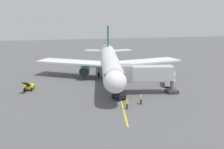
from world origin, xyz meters
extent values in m
plane|color=#565659|center=(0.00, 0.00, 0.00)|extent=(220.00, 220.00, 0.00)
cube|color=yellow|center=(1.33, 6.27, 0.01)|extent=(8.25, 39.24, 0.01)
cylinder|color=white|center=(1.33, 0.27, 4.10)|extent=(10.53, 34.07, 3.80)
ellipsoid|color=white|center=(4.97, 18.10, 4.10)|extent=(4.34, 4.64, 3.61)
cone|color=white|center=(-2.38, -17.85, 4.10)|extent=(3.95, 3.62, 3.42)
cube|color=black|center=(4.69, 16.73, 4.65)|extent=(3.48, 2.21, 0.90)
cube|color=white|center=(-7.77, -1.67, 3.50)|extent=(17.71, 8.21, 0.36)
cylinder|color=#146B47|center=(-4.56, 0.45, 2.00)|extent=(2.93, 3.79, 2.30)
cylinder|color=black|center=(-4.21, 2.17, 2.00)|extent=(2.10, 0.62, 2.10)
cube|color=white|center=(8.93, -5.08, 3.50)|extent=(17.08, 13.76, 0.36)
cylinder|color=#146B47|center=(6.81, -1.87, 2.00)|extent=(2.93, 3.79, 2.30)
cylinder|color=black|center=(7.16, -0.15, 2.00)|extent=(2.10, 0.62, 2.10)
cube|color=#146B47|center=(-1.78, -14.91, 7.90)|extent=(1.31, 4.77, 7.20)
cube|color=white|center=(-4.85, -13.98, 4.70)|extent=(6.63, 3.10, 0.24)
cube|color=white|center=(1.42, -15.26, 4.70)|extent=(6.75, 5.24, 0.24)
cylinder|color=slate|center=(4.03, 13.50, 1.73)|extent=(0.24, 0.24, 2.77)
cylinder|color=black|center=(4.03, 13.50, 0.35)|extent=(0.58, 0.78, 0.70)
cylinder|color=slate|center=(-1.82, -2.15, 1.94)|extent=(0.24, 0.24, 2.77)
cylinder|color=black|center=(-1.82, -2.15, 0.55)|extent=(0.66, 1.17, 1.10)
cylinder|color=slate|center=(3.27, -3.19, 1.94)|extent=(0.24, 0.24, 2.77)
cylinder|color=black|center=(3.27, -3.19, 0.55)|extent=(0.66, 1.17, 1.10)
cube|color=#B7B7BC|center=(-2.84, 12.35, 3.90)|extent=(9.34, 4.35, 2.50)
cube|color=gray|center=(1.57, 11.45, 3.90)|extent=(3.38, 3.70, 3.00)
cylinder|color=slate|center=(-7.25, 13.25, 1.95)|extent=(0.70, 0.70, 3.90)
cube|color=#333338|center=(-7.25, 13.25, 0.30)|extent=(2.00, 2.00, 0.60)
cylinder|color=#23232D|center=(0.57, 17.87, 0.44)|extent=(0.26, 0.26, 0.88)
cube|color=#D8EA19|center=(0.57, 17.87, 1.18)|extent=(0.36, 0.44, 0.60)
cube|color=silver|center=(0.57, 17.87, 1.18)|extent=(0.38, 0.46, 0.10)
sphere|color=tan|center=(0.57, 17.87, 1.60)|extent=(0.22, 0.22, 0.22)
cylinder|color=#23232D|center=(3.46, 19.50, 0.44)|extent=(0.26, 0.26, 0.88)
cube|color=#D8EA19|center=(3.46, 19.50, 1.18)|extent=(0.44, 0.37, 0.60)
cube|color=silver|center=(3.46, 19.50, 1.18)|extent=(0.47, 0.39, 0.10)
sphere|color=beige|center=(3.46, 19.50, 1.60)|extent=(0.22, 0.22, 0.22)
cube|color=black|center=(3.30, 14.38, 0.65)|extent=(2.06, 2.62, 0.70)
cube|color=black|center=(3.38, 14.09, 1.25)|extent=(1.30, 1.16, 0.50)
cylinder|color=black|center=(2.46, 14.98, 0.30)|extent=(0.40, 0.64, 0.60)
cylinder|color=black|center=(3.72, 15.33, 0.30)|extent=(0.40, 0.64, 0.60)
cylinder|color=black|center=(2.89, 13.44, 0.30)|extent=(0.40, 0.64, 0.60)
cylinder|color=black|center=(4.14, 13.79, 0.30)|extent=(0.40, 0.64, 0.60)
cube|color=yellow|center=(18.55, 4.22, 0.62)|extent=(1.92, 2.46, 0.60)
cube|color=black|center=(18.88, 5.79, 1.52)|extent=(1.65, 3.86, 1.61)
cylinder|color=black|center=(18.15, 5.48, 0.32)|extent=(0.38, 0.68, 0.64)
cylinder|color=black|center=(19.43, 5.21, 0.32)|extent=(0.38, 0.68, 0.64)
cylinder|color=black|center=(17.85, 4.01, 0.32)|extent=(0.38, 0.68, 0.64)
cylinder|color=black|center=(19.12, 3.74, 0.32)|extent=(0.38, 0.68, 0.64)
cube|color=white|center=(-8.68, 9.63, 1.02)|extent=(2.46, 2.37, 1.20)
cube|color=black|center=(-8.37, 10.26, 1.22)|extent=(1.60, 0.90, 0.70)
cube|color=silver|center=(-9.54, 7.88, 1.52)|extent=(3.39, 4.11, 2.20)
cylinder|color=black|center=(-9.15, 10.14, 0.42)|extent=(0.60, 0.86, 0.84)
cylinder|color=black|center=(-7.98, 9.56, 0.42)|extent=(0.60, 0.86, 0.84)
cylinder|color=black|center=(-10.56, 7.27, 0.42)|extent=(0.60, 0.86, 0.84)
cylinder|color=black|center=(-9.40, 6.69, 0.42)|extent=(0.60, 0.86, 0.84)
cone|color=#F2590F|center=(19.00, 10.94, 0.28)|extent=(0.32, 0.32, 0.55)
cone|color=#F2590F|center=(15.85, 7.90, 0.28)|extent=(0.32, 0.32, 0.55)
camera|label=1|loc=(15.09, 55.66, 13.91)|focal=41.76mm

